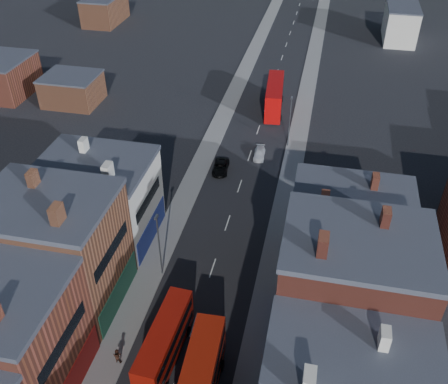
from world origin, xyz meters
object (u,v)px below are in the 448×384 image
at_px(bus_2, 274,96).
at_px(car_2, 221,167).
at_px(bus_0, 165,342).
at_px(ped_1, 117,356).
at_px(car_3, 259,154).
at_px(ped_3, 272,321).

bearing_deg(bus_2, car_2, -108.18).
relative_size(bus_0, ped_1, 6.06).
bearing_deg(car_3, ped_1, -104.17).
relative_size(car_3, ped_1, 2.40).
relative_size(bus_2, ped_1, 7.24).
height_order(bus_2, car_2, bus_2).
bearing_deg(bus_2, ped_3, -87.30).
height_order(bus_0, bus_2, bus_2).
bearing_deg(ped_1, bus_2, -93.66).
distance_m(bus_2, car_3, 15.48).
bearing_deg(car_2, bus_0, -91.63).
distance_m(bus_0, bus_2, 51.59).
distance_m(car_2, ped_1, 32.70).
distance_m(bus_0, car_3, 36.32).
bearing_deg(bus_0, ped_1, -159.15).
xyz_separation_m(bus_0, ped_3, (8.97, 5.47, -1.25)).
bearing_deg(ped_3, bus_2, 8.32).
relative_size(bus_0, car_3, 2.53).
bearing_deg(car_3, ped_3, -82.35).
distance_m(car_3, ped_1, 38.16).
relative_size(ped_1, ped_3, 0.91).
relative_size(car_2, car_3, 1.17).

